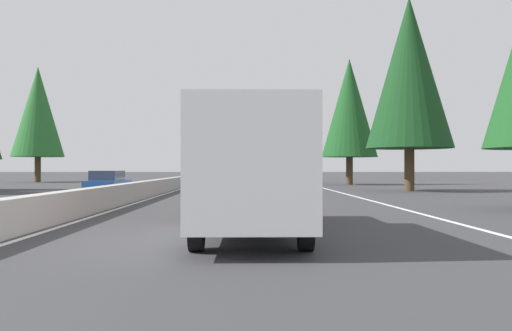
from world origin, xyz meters
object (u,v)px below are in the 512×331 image
Objects in this scene: sign_gantry_overhead at (254,138)px; sedan_near_right at (247,184)px; minivan_far_center at (249,176)px; oncoming_near at (108,184)px; pickup_far_left at (284,175)px; conifer_left_mid at (38,112)px; bus_distant_a at (248,168)px; conifer_right_near at (409,73)px; box_truck_mid_right at (250,168)px; conifer_right_mid at (349,108)px.

sedan_near_right is at bearing 178.51° from sign_gantry_overhead.
oncoming_near is (-11.33, 8.39, -0.27)m from minivan_far_center.
pickup_far_left is 1.27× the size of oncoming_near.
minivan_far_center is (11.40, -0.19, 0.27)m from sedan_near_right.
sedan_near_right is 11.40m from minivan_far_center.
oncoming_near is (-19.37, 11.78, -0.23)m from pickup_far_left.
minivan_far_center is 31.24m from conifer_left_mid.
pickup_far_left is 0.49× the size of bus_distant_a.
sign_gantry_overhead is 8.50m from pickup_far_left.
bus_distant_a reaches higher than pickup_far_left.
sedan_near_right is (-26.34, 0.68, -4.27)m from sign_gantry_overhead.
oncoming_near is 0.32× the size of conifer_right_near.
bus_distant_a is 2.61× the size of oncoming_near.
bus_distant_a is (84.70, -0.03, 1.03)m from sedan_near_right.
oncoming_near is at bearing -151.70° from conifer_left_mid.
bus_distant_a reaches higher than box_truck_mid_right.
minivan_far_center is (-73.30, -0.15, -0.77)m from bus_distant_a.
box_truck_mid_right is 0.74× the size of bus_distant_a.
pickup_far_left is 30.40m from conifer_left_mid.
conifer_right_near is 42.96m from conifer_left_mid.
sign_gantry_overhead is at bearing -0.73° from box_truck_mid_right.
minivan_far_center is at bearing 143.48° from oncoming_near.
conifer_right_near reaches higher than box_truck_mid_right.
box_truck_mid_right is 102.93m from bus_distant_a.
sign_gantry_overhead is 23.67m from conifer_right_near.
sedan_near_right is at bearing 153.43° from conifer_right_mid.
conifer_right_mid reaches higher than sedan_near_right.
conifer_right_mid reaches higher than sign_gantry_overhead.
sign_gantry_overhead is at bearing -1.49° from sedan_near_right.
sedan_near_right is at bearing 0.37° from box_truck_mid_right.
minivan_far_center is 0.41× the size of conifer_right_mid.
bus_distant_a is at bearing 0.12° from minivan_far_center.
sedan_near_right is 38.95m from conifer_left_mid.
sedan_near_right is 8.21m from oncoming_near.
bus_distant_a is at bearing -23.70° from conifer_left_mid.
box_truck_mid_right is 27.11m from conifer_right_near.
sedan_near_right is (18.23, 0.12, -0.93)m from box_truck_mid_right.
minivan_far_center is 14.60m from conifer_right_mid.
bus_distant_a is 2.30× the size of minivan_far_center.
pickup_far_left is 9.22m from conifer_right_mid.
sedan_near_right is 0.79× the size of pickup_far_left.
sedan_near_right is at bearing -140.85° from conifer_left_mid.
box_truck_mid_right is at bearing -179.63° from sedan_near_right.
conifer_right_near is at bearing 105.49° from oncoming_near.
conifer_left_mid is (3.31, 24.82, 3.16)m from sign_gantry_overhead.
conifer_right_near is at bearing -64.23° from sedan_near_right.
pickup_far_left is at bearing -176.89° from bus_distant_a.
sign_gantry_overhead is 2.26× the size of pickup_far_left.
sedan_near_right is 0.32× the size of conifer_right_near.
bus_distant_a is 80.29m from conifer_right_near.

